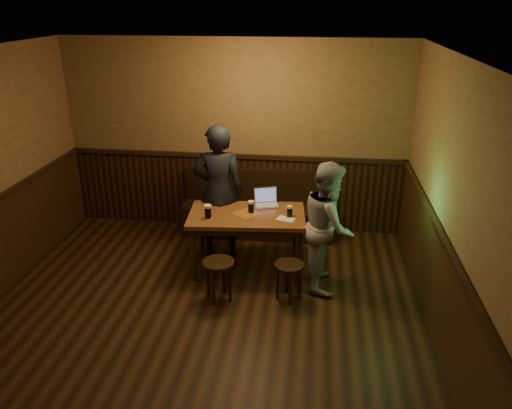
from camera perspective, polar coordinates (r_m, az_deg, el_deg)
The scene contains 12 objects.
room at distance 4.85m, azimuth -7.78°, elevation -3.19°, with size 5.04×6.04×2.84m.
bench at distance 7.42m, azimuth 0.12°, elevation -1.07°, with size 2.20×0.50×0.95m.
pub_table at distance 6.31m, azimuth -1.06°, elevation -1.90°, with size 1.51×0.95×0.78m.
stool_left at distance 5.80m, azimuth -4.31°, elevation -7.37°, with size 0.45×0.45×0.50m.
stool_right at distance 5.81m, azimuth 3.81°, elevation -7.61°, with size 0.40×0.40×0.47m.
pint_left at distance 6.13m, azimuth -5.51°, elevation -0.81°, with size 0.11×0.11×0.18m.
pint_mid at distance 6.27m, azimuth -0.58°, elevation -0.27°, with size 0.10×0.10×0.16m.
pint_right at distance 6.17m, azimuth 3.87°, elevation -0.77°, with size 0.09×0.09×0.15m.
laptop at distance 6.52m, azimuth 1.19°, elevation 0.44°, with size 0.36×0.33×0.22m.
menu at distance 6.13m, azimuth 3.44°, elevation -1.65°, with size 0.22×0.15×0.00m, color silver.
person_suit at distance 6.60m, azimuth -4.30°, elevation 1.45°, with size 0.67×0.44×1.83m, color black.
person_grey at distance 5.98m, azimuth 8.28°, elevation -2.41°, with size 0.76×0.60×1.57m, color #97979D.
Camera 1 is at (1.19, -3.99, 3.30)m, focal length 35.00 mm.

